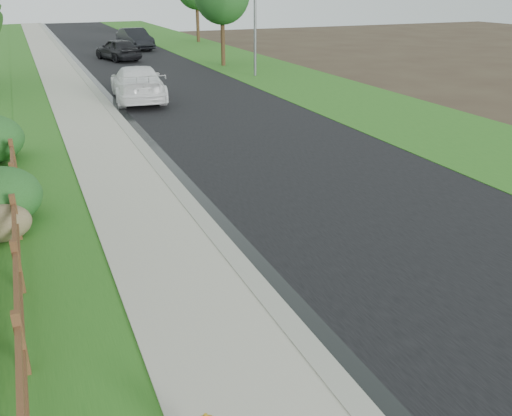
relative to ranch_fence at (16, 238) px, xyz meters
name	(u,v)px	position (x,y,z in m)	size (l,w,h in m)	color
road	(137,63)	(8.20, 28.60, -0.61)	(8.00, 90.00, 0.02)	black
curb	(75,66)	(4.00, 28.60, -0.56)	(0.40, 90.00, 0.12)	#99988B
wet_gutter	(80,66)	(4.35, 28.60, -0.60)	(0.50, 90.00, 0.00)	black
sidewalk	(54,67)	(2.70, 28.60, -0.57)	(2.20, 90.00, 0.10)	#B0AC99
grass_strip	(24,69)	(0.80, 28.60, -0.59)	(1.60, 90.00, 0.06)	#255E1A
verge_far	(229,58)	(15.10, 28.60, -0.60)	(6.00, 90.00, 0.04)	#255E1A
ranch_fence	(16,238)	(0.00, 0.00, 0.00)	(0.12, 16.92, 1.10)	#4D2519
white_suv	(138,83)	(5.60, 15.43, 0.22)	(2.29, 5.63, 1.63)	white
dark_car_mid	(118,49)	(7.29, 30.57, 0.18)	(1.82, 4.54, 1.55)	black
dark_car_far	(135,39)	(9.87, 37.15, 0.25)	(1.80, 5.15, 1.70)	black
boulder	(2,223)	(-0.30, 1.39, -0.21)	(1.24, 0.93, 0.82)	brown
shrub_c	(0,196)	(-0.30, 2.39, 0.06)	(1.87, 1.87, 1.35)	#204A1A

